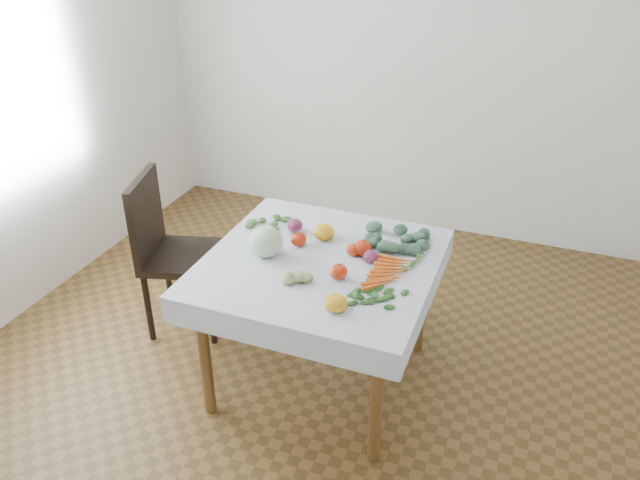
% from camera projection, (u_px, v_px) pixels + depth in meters
% --- Properties ---
extents(ground, '(4.00, 4.00, 0.00)m').
position_uv_depth(ground, '(320.00, 377.00, 3.46)').
color(ground, brown).
extents(back_wall, '(4.00, 0.04, 2.70)m').
position_uv_depth(back_wall, '(421.00, 54.00, 4.43)').
color(back_wall, white).
rests_on(back_wall, ground).
extents(table, '(1.00, 1.00, 0.75)m').
position_uv_depth(table, '(320.00, 278.00, 3.15)').
color(table, brown).
rests_on(table, ground).
extents(tablecloth, '(1.12, 1.12, 0.01)m').
position_uv_depth(tablecloth, '(320.00, 261.00, 3.10)').
color(tablecloth, white).
rests_on(tablecloth, table).
extents(chair, '(0.54, 0.54, 0.97)m').
position_uv_depth(chair, '(168.00, 244.00, 3.65)').
color(chair, black).
rests_on(chair, ground).
extents(cabbage, '(0.23, 0.23, 0.15)m').
position_uv_depth(cabbage, '(266.00, 242.00, 3.10)').
color(cabbage, beige).
rests_on(cabbage, tablecloth).
extents(tomato_a, '(0.11, 0.11, 0.07)m').
position_uv_depth(tomato_a, '(298.00, 239.00, 3.21)').
color(tomato_a, red).
rests_on(tomato_a, tablecloth).
extents(tomato_b, '(0.09, 0.09, 0.06)m').
position_uv_depth(tomato_b, '(353.00, 250.00, 3.12)').
color(tomato_b, red).
rests_on(tomato_b, tablecloth).
extents(tomato_c, '(0.09, 0.09, 0.07)m').
position_uv_depth(tomato_c, '(338.00, 272.00, 2.93)').
color(tomato_c, red).
rests_on(tomato_c, tablecloth).
extents(tomato_d, '(0.12, 0.12, 0.08)m').
position_uv_depth(tomato_d, '(363.00, 248.00, 3.13)').
color(tomato_d, red).
rests_on(tomato_d, tablecloth).
extents(heirloom_back, '(0.15, 0.15, 0.08)m').
position_uv_depth(heirloom_back, '(324.00, 232.00, 3.27)').
color(heirloom_back, orange).
rests_on(heirloom_back, tablecloth).
extents(heirloom_front, '(0.12, 0.12, 0.07)m').
position_uv_depth(heirloom_front, '(336.00, 303.00, 2.71)').
color(heirloom_front, orange).
rests_on(heirloom_front, tablecloth).
extents(onion_a, '(0.10, 0.10, 0.07)m').
position_uv_depth(onion_a, '(295.00, 225.00, 3.34)').
color(onion_a, '#511738').
rests_on(onion_a, tablecloth).
extents(onion_b, '(0.09, 0.09, 0.06)m').
position_uv_depth(onion_b, '(371.00, 256.00, 3.07)').
color(onion_b, '#511738').
rests_on(onion_b, tablecloth).
extents(tomatillo_cluster, '(0.11, 0.13, 0.05)m').
position_uv_depth(tomatillo_cluster, '(291.00, 277.00, 2.91)').
color(tomatillo_cluster, '#9EAF65').
rests_on(tomatillo_cluster, tablecloth).
extents(carrot_bunch, '(0.20, 0.35, 0.03)m').
position_uv_depth(carrot_bunch, '(389.00, 272.00, 2.98)').
color(carrot_bunch, '#FC5B1C').
rests_on(carrot_bunch, tablecloth).
extents(kale_bunch, '(0.35, 0.27, 0.04)m').
position_uv_depth(kale_bunch, '(397.00, 239.00, 3.24)').
color(kale_bunch, '#3C6247').
rests_on(kale_bunch, tablecloth).
extents(basil_bunch, '(0.24, 0.19, 0.01)m').
position_uv_depth(basil_bunch, '(377.00, 297.00, 2.81)').
color(basil_bunch, '#215219').
rests_on(basil_bunch, tablecloth).
extents(dill_bunch, '(0.22, 0.16, 0.02)m').
position_uv_depth(dill_bunch, '(269.00, 222.00, 3.43)').
color(dill_bunch, '#4D7A38').
rests_on(dill_bunch, tablecloth).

